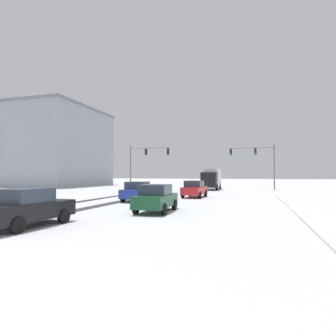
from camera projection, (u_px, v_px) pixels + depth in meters
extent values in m
cube|color=#38383D|center=(106.00, 204.00, 21.38)|extent=(0.99, 31.70, 0.01)
cube|color=#38383D|center=(70.00, 203.00, 22.26)|extent=(0.92, 31.70, 0.01)
cube|color=white|center=(333.00, 214.00, 15.82)|extent=(4.00, 31.70, 0.12)
cylinder|color=slate|center=(274.00, 167.00, 41.06)|extent=(0.18, 0.18, 6.50)
cylinder|color=slate|center=(251.00, 148.00, 42.17)|extent=(6.36, 0.40, 0.12)
cube|color=black|center=(255.00, 152.00, 41.95)|extent=(0.33, 0.25, 0.90)
sphere|color=black|center=(255.00, 149.00, 41.80)|extent=(0.20, 0.20, 0.20)
sphere|color=black|center=(255.00, 151.00, 41.80)|extent=(0.20, 0.20, 0.20)
sphere|color=green|center=(255.00, 154.00, 41.79)|extent=(0.20, 0.20, 0.20)
cube|color=black|center=(231.00, 152.00, 43.10)|extent=(0.33, 0.25, 0.90)
sphere|color=black|center=(231.00, 150.00, 42.95)|extent=(0.20, 0.20, 0.20)
sphere|color=black|center=(231.00, 152.00, 42.95)|extent=(0.20, 0.20, 0.20)
sphere|color=green|center=(231.00, 154.00, 42.94)|extent=(0.20, 0.20, 0.20)
cylinder|color=slate|center=(131.00, 168.00, 43.04)|extent=(0.18, 0.18, 6.50)
cylinder|color=slate|center=(150.00, 148.00, 42.45)|extent=(6.01, 0.54, 0.12)
cube|color=black|center=(146.00, 152.00, 42.57)|extent=(0.34, 0.26, 0.90)
sphere|color=black|center=(146.00, 150.00, 42.73)|extent=(0.20, 0.20, 0.20)
sphere|color=black|center=(146.00, 152.00, 42.72)|extent=(0.20, 0.20, 0.20)
sphere|color=green|center=(146.00, 154.00, 42.72)|extent=(0.20, 0.20, 0.20)
cube|color=black|center=(168.00, 151.00, 41.85)|extent=(0.34, 0.26, 0.90)
sphere|color=black|center=(168.00, 150.00, 42.01)|extent=(0.20, 0.20, 0.20)
sphere|color=black|center=(168.00, 152.00, 42.00)|extent=(0.20, 0.20, 0.20)
sphere|color=green|center=(168.00, 154.00, 42.00)|extent=(0.20, 0.20, 0.20)
cube|color=red|center=(195.00, 190.00, 28.08)|extent=(1.91, 4.18, 0.70)
cube|color=#2D3847|center=(194.00, 184.00, 27.96)|extent=(1.66, 1.98, 0.60)
cylinder|color=black|center=(190.00, 193.00, 29.54)|extent=(0.25, 0.65, 0.64)
cylinder|color=black|center=(206.00, 193.00, 29.00)|extent=(0.25, 0.65, 0.64)
cylinder|color=black|center=(183.00, 195.00, 27.15)|extent=(0.25, 0.65, 0.64)
cylinder|color=black|center=(200.00, 195.00, 26.61)|extent=(0.25, 0.65, 0.64)
cube|color=#233899|center=(138.00, 193.00, 24.09)|extent=(1.83, 4.15, 0.70)
cube|color=#2D3847|center=(137.00, 185.00, 23.96)|extent=(1.62, 1.95, 0.60)
cylinder|color=black|center=(135.00, 196.00, 25.51)|extent=(0.24, 0.65, 0.64)
cylinder|color=black|center=(152.00, 196.00, 25.10)|extent=(0.24, 0.65, 0.64)
cylinder|color=black|center=(123.00, 198.00, 23.06)|extent=(0.24, 0.65, 0.64)
cylinder|color=black|center=(142.00, 199.00, 22.65)|extent=(0.24, 0.65, 0.64)
cube|color=#194C2D|center=(156.00, 200.00, 17.16)|extent=(1.86, 4.16, 0.70)
cube|color=#2D3847|center=(156.00, 190.00, 17.03)|extent=(1.63, 1.96, 0.60)
cylinder|color=black|center=(150.00, 204.00, 18.59)|extent=(0.24, 0.65, 0.64)
cylinder|color=black|center=(174.00, 205.00, 18.19)|extent=(0.24, 0.65, 0.64)
cylinder|color=black|center=(136.00, 208.00, 16.13)|extent=(0.24, 0.65, 0.64)
cylinder|color=black|center=(164.00, 209.00, 15.72)|extent=(0.24, 0.65, 0.64)
cube|color=black|center=(28.00, 211.00, 12.22)|extent=(1.94, 4.19, 0.70)
cube|color=#2D3847|center=(25.00, 196.00, 12.09)|extent=(1.67, 1.99, 0.60)
cylinder|color=black|center=(36.00, 214.00, 13.68)|extent=(0.26, 0.65, 0.64)
cylinder|color=black|center=(64.00, 216.00, 13.13)|extent=(0.26, 0.65, 0.64)
cylinder|color=black|center=(17.00, 225.00, 10.74)|extent=(0.26, 0.65, 0.64)
cube|color=black|center=(209.00, 180.00, 40.39)|extent=(2.14, 2.24, 2.10)
cube|color=silver|center=(212.00, 178.00, 43.96)|extent=(2.30, 5.24, 2.60)
cylinder|color=black|center=(217.00, 187.00, 40.52)|extent=(0.30, 0.85, 0.84)
cylinder|color=black|center=(202.00, 187.00, 41.06)|extent=(0.30, 0.85, 0.84)
cylinder|color=black|center=(220.00, 186.00, 45.03)|extent=(0.30, 0.85, 0.84)
cylinder|color=black|center=(207.00, 186.00, 45.57)|extent=(0.30, 0.85, 0.84)
cube|color=#9399A3|center=(42.00, 149.00, 58.35)|extent=(22.08, 19.08, 14.68)
cube|color=slate|center=(42.00, 112.00, 58.53)|extent=(22.38, 19.38, 0.50)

